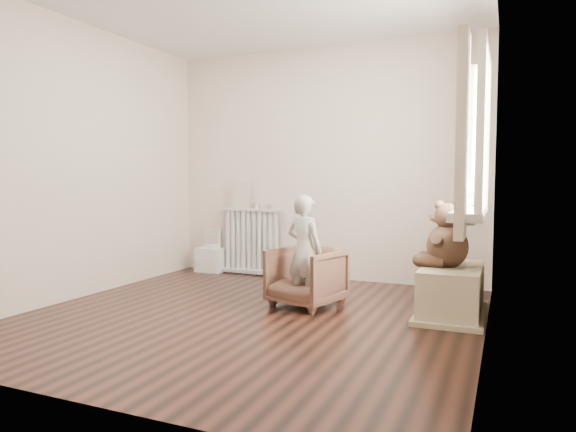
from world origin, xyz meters
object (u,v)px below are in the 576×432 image
at_px(armchair, 306,277).
at_px(toy_bench, 452,291).
at_px(toy_vanity, 211,249).
at_px(radiator, 251,242).
at_px(plush_cat, 470,195).
at_px(teddy_bear, 448,235).
at_px(child, 304,250).

relative_size(armchair, toy_bench, 0.65).
bearing_deg(toy_vanity, toy_bench, -18.48).
distance_m(radiator, armchair, 1.64).
xyz_separation_m(radiator, plush_cat, (2.51, -1.30, 0.61)).
bearing_deg(plush_cat, toy_bench, 140.41).
distance_m(radiator, teddy_bear, 2.57).
distance_m(toy_vanity, toy_bench, 3.07).
distance_m(radiator, plush_cat, 2.89).
relative_size(radiator, armchair, 1.37).
bearing_deg(toy_bench, armchair, -172.24).
bearing_deg(teddy_bear, child, -168.45).
bearing_deg(radiator, plush_cat, -27.32).
relative_size(toy_vanity, child, 0.54).
relative_size(armchair, teddy_bear, 1.08).
relative_size(radiator, toy_bench, 0.90).
bearing_deg(teddy_bear, toy_bench, 49.89).
height_order(armchair, plush_cat, plush_cat).
bearing_deg(radiator, armchair, -45.50).
bearing_deg(plush_cat, teddy_bear, 150.01).
bearing_deg(armchair, toy_bench, 23.50).
height_order(armchair, child, child).
bearing_deg(toy_bench, plush_cat, -64.43).
distance_m(armchair, plush_cat, 1.55).
relative_size(armchair, child, 0.59).
bearing_deg(toy_bench, teddy_bear, -133.20).
distance_m(toy_vanity, child, 2.08).
relative_size(radiator, child, 0.81).
distance_m(teddy_bear, plush_cat, 0.45).
height_order(child, teddy_bear, child).
relative_size(radiator, teddy_bear, 1.48).
xyz_separation_m(toy_vanity, toy_bench, (2.91, -0.97, -0.08)).
relative_size(radiator, toy_vanity, 1.48).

